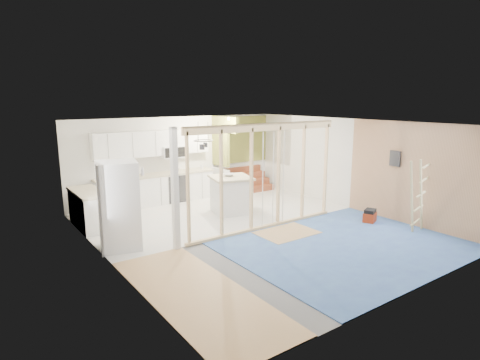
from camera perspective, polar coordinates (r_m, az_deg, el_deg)
room at (r=9.50m, az=2.20°, el=0.23°), size 7.01×8.01×2.61m
floor_overlays at (r=9.92m, az=2.26°, el=-6.99°), size 7.00×8.00×0.03m
stud_frame at (r=9.32m, az=1.16°, el=1.74°), size 4.66×0.14×2.60m
base_cabinets at (r=11.80m, az=-14.20°, el=-2.01°), size 4.45×2.24×0.93m
upper_cabinets at (r=12.27m, az=-11.95°, el=5.03°), size 3.60×0.41×0.85m
green_partition at (r=13.65m, az=-0.36°, el=2.22°), size 2.25×1.51×2.60m
pot_rack at (r=10.78m, az=-5.24°, el=5.30°), size 0.52×0.52×0.72m
sheathing_panel at (r=10.79m, az=23.84°, el=0.61°), size 0.02×4.00×2.60m
electrical_panel at (r=11.00m, az=21.19°, el=2.87°), size 0.04×0.30×0.40m
ceiling_light at (r=12.58m, az=-1.07°, el=8.73°), size 0.32×0.32×0.08m
fridge at (r=8.81m, az=-16.82°, el=-3.53°), size 1.00×0.97×1.89m
island at (r=11.17m, az=-1.28°, el=-2.16°), size 1.29×1.29×1.04m
bowl at (r=11.14m, az=-1.60°, el=0.74°), size 0.34×0.34×0.07m
soap_bottle_a at (r=12.10m, az=-13.71°, el=1.25°), size 0.10×0.11×0.27m
soap_bottle_b at (r=13.00m, az=-5.45°, el=2.02°), size 0.10×0.11×0.18m
toolbox at (r=10.94m, az=17.98°, el=-4.91°), size 0.45×0.40×0.35m
ladder at (r=10.37m, az=23.95°, el=-2.05°), size 0.95×0.07×1.76m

